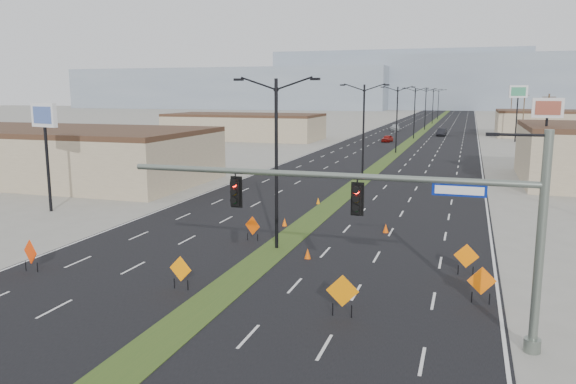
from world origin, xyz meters
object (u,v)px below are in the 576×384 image
(streetlight_4, at_px, (425,108))
(pole_sign_east_near, at_px, (547,115))
(cone_0, at_px, (308,254))
(construction_sign_2, at_px, (252,227))
(signal_mast, at_px, (406,214))
(streetlight_3, at_px, (415,111))
(construction_sign_0, at_px, (30,253))
(construction_sign_3, at_px, (342,292))
(cone_2, at_px, (386,228))
(pole_sign_east_far, at_px, (518,96))
(car_left, at_px, (387,139))
(streetlight_6, at_px, (438,103))
(streetlight_5, at_px, (433,105))
(car_far, at_px, (395,128))
(construction_sign_5, at_px, (482,282))
(construction_sign_1, at_px, (181,270))
(pole_sign_west, at_px, (45,124))
(streetlight_2, at_px, (397,117))
(streetlight_1, at_px, (363,129))
(car_mid, at_px, (442,132))
(construction_sign_4, at_px, (466,257))
(cone_3, at_px, (318,201))
(streetlight_0, at_px, (276,159))
(cone_1, at_px, (285,222))

(streetlight_4, xyz_separation_m, pole_sign_east_near, (17.64, -83.50, 1.61))
(cone_0, bearing_deg, construction_sign_2, 148.76)
(signal_mast, relative_size, cone_0, 26.69)
(streetlight_3, bearing_deg, construction_sign_0, -96.63)
(construction_sign_3, xyz_separation_m, cone_2, (-0.32, 14.81, -0.77))
(pole_sign_east_far, bearing_deg, car_left, -179.40)
(streetlight_6, bearing_deg, streetlight_5, -90.00)
(streetlight_4, height_order, construction_sign_3, streetlight_4)
(car_far, bearing_deg, pole_sign_east_near, -78.86)
(construction_sign_5, bearing_deg, streetlight_3, 83.69)
(streetlight_4, distance_m, cone_0, 113.63)
(construction_sign_1, xyz_separation_m, pole_sign_west, (-18.39, 12.72, 5.85))
(construction_sign_1, bearing_deg, pole_sign_west, 153.42)
(car_left, xyz_separation_m, pole_sign_east_far, (22.72, 7.59, 7.92))
(construction_sign_5, bearing_deg, construction_sign_3, -162.57)
(streetlight_2, xyz_separation_m, construction_sign_2, (-2.00, -54.85, -4.50))
(car_far, bearing_deg, cone_2, -89.11)
(cone_0, bearing_deg, construction_sign_1, -123.32)
(streetlight_1, relative_size, construction_sign_3, 5.48)
(streetlight_5, height_order, car_mid, streetlight_5)
(streetlight_3, bearing_deg, construction_sign_1, -91.24)
(construction_sign_5, bearing_deg, signal_mast, -137.84)
(streetlight_6, xyz_separation_m, pole_sign_west, (-20.39, -163.38, 1.39))
(construction_sign_4, bearing_deg, cone_0, -179.11)
(construction_sign_2, xyz_separation_m, pole_sign_east_near, (19.64, 27.34, 6.11))
(cone_3, bearing_deg, car_mid, 85.63)
(streetlight_5, relative_size, construction_sign_3, 5.48)
(streetlight_6, bearing_deg, car_mid, -86.19)
(construction_sign_3, bearing_deg, pole_sign_east_far, 75.25)
(signal_mast, relative_size, streetlight_4, 1.63)
(construction_sign_5, bearing_deg, cone_3, 109.29)
(cone_2, bearing_deg, construction_sign_5, -63.10)
(car_left, distance_m, construction_sign_1, 82.85)
(car_mid, relative_size, construction_sign_3, 2.65)
(construction_sign_0, relative_size, construction_sign_3, 0.94)
(cone_0, bearing_deg, streetlight_6, 90.80)
(construction_sign_0, xyz_separation_m, construction_sign_4, (21.53, 6.33, -0.04))
(streetlight_2, xyz_separation_m, car_mid, (4.98, 37.20, -4.62))
(streetlight_1, distance_m, car_far, 79.32)
(streetlight_5, height_order, cone_2, streetlight_5)
(streetlight_0, height_order, streetlight_6, same)
(streetlight_0, xyz_separation_m, cone_1, (-1.32, 5.51, -5.13))
(construction_sign_3, distance_m, pole_sign_east_far, 92.51)
(streetlight_4, xyz_separation_m, cone_0, (2.35, -113.49, -5.11))
(streetlight_1, distance_m, construction_sign_4, 32.00)
(car_mid, distance_m, construction_sign_0, 102.53)
(construction_sign_4, relative_size, construction_sign_5, 0.97)
(streetlight_3, relative_size, cone_1, 17.64)
(construction_sign_3, height_order, pole_sign_east_far, pole_sign_east_far)
(construction_sign_2, bearing_deg, cone_0, -11.01)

